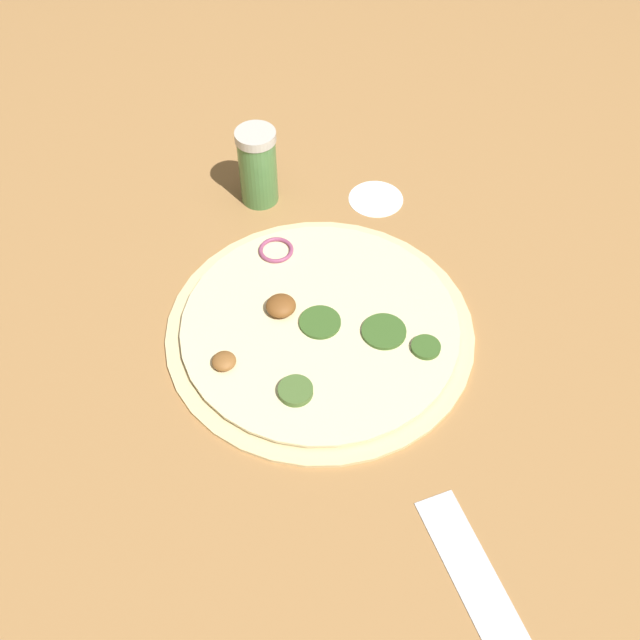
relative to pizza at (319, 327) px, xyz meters
The scene contains 4 objects.
ground_plane 0.01m from the pizza, 161.51° to the left, with size 3.00×3.00×0.00m, color #9E703F.
pizza is the anchor object (origin of this frame).
spice_jar 0.25m from the pizza, 111.00° to the right, with size 0.05×0.05×0.11m.
flour_patch 0.24m from the pizza, 148.81° to the right, with size 0.07×0.07×0.00m.
Camera 1 is at (0.35, 0.41, 0.67)m, focal length 42.00 mm.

